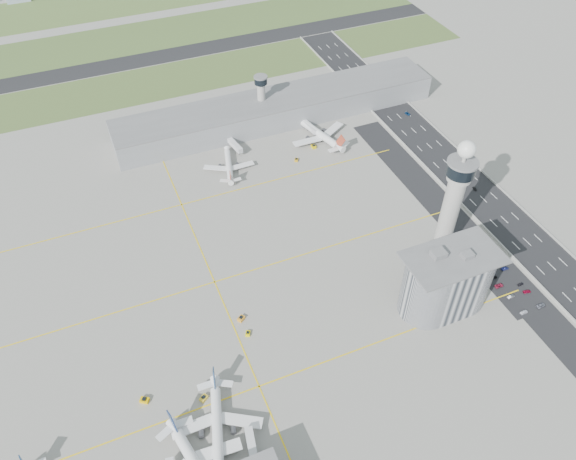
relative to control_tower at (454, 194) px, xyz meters
name	(u,v)px	position (x,y,z in m)	size (l,w,h in m)	color
ground	(317,302)	(-72.00, -8.00, -35.04)	(1000.00, 1000.00, 0.00)	gray
grass_strip_0	(160,82)	(-92.00, 217.00, -35.00)	(480.00, 50.00, 0.08)	#4C602D
grass_strip_1	(138,38)	(-92.00, 292.00, -35.00)	(480.00, 60.00, 0.08)	#425528
grass_strip_2	(119,1)	(-92.00, 372.00, -35.00)	(480.00, 70.00, 0.08)	#556E34
runway	(148,59)	(-92.00, 254.00, -34.98)	(480.00, 22.00, 0.10)	black
highway	(519,234)	(43.00, -8.00, -34.99)	(28.00, 500.00, 0.10)	black
barrier_left	(497,241)	(29.00, -8.00, -34.44)	(0.60, 500.00, 1.20)	#9E9E99
barrier_right	(541,226)	(57.00, -8.00, -34.44)	(0.60, 500.00, 1.20)	#9E9E99
landside_road	(492,261)	(18.00, -18.00, -35.00)	(18.00, 260.00, 0.08)	black
parking_lot	(504,279)	(16.00, -30.00, -34.99)	(20.00, 44.00, 0.10)	black
taxiway_line_h_0	(259,386)	(-112.00, -38.00, -35.04)	(260.00, 0.60, 0.01)	yellow
taxiway_line_h_1	(215,282)	(-112.00, 22.00, -35.04)	(260.00, 0.60, 0.01)	yellow
taxiway_line_h_2	(182,205)	(-112.00, 82.00, -35.04)	(260.00, 0.60, 0.01)	yellow
taxiway_line_v	(215,282)	(-112.00, 22.00, -35.04)	(0.60, 260.00, 0.01)	yellow
control_tower	(454,194)	(0.00, 0.00, 0.00)	(14.00, 14.00, 64.50)	#ADAAA5
secondary_tower	(261,95)	(-42.00, 142.00, -16.24)	(8.60, 8.60, 31.90)	#ADAAA5
admin_building	(447,281)	(-20.01, -30.00, -19.74)	(42.00, 24.00, 33.50)	#B2B2B7
terminal_pier	(277,109)	(-32.00, 140.00, -27.14)	(210.00, 32.00, 15.80)	gray
airplane_near_c	(216,424)	(-133.13, -49.58, -29.22)	(41.60, 35.36, 11.65)	white
airplane_far_a	(228,162)	(-77.85, 102.55, -30.12)	(35.12, 29.85, 9.83)	white
airplane_far_b	(319,129)	(-16.51, 110.28, -28.61)	(45.90, 39.02, 12.85)	white
jet_bridge_far_0	(230,142)	(-70.00, 124.00, -32.19)	(14.00, 3.00, 5.70)	silver
jet_bridge_far_1	(304,124)	(-20.00, 124.00, -32.19)	(14.00, 3.00, 5.70)	silver
tug_0	(144,400)	(-156.05, -26.59, -34.05)	(2.35, 3.42, 1.99)	#F4B800
tug_1	(204,398)	(-134.19, -34.83, -34.11)	(2.20, 3.20, 1.86)	yellow
tug_2	(248,333)	(-107.53, -12.35, -34.25)	(1.87, 2.72, 1.58)	#F5DC00
tug_3	(241,318)	(-107.57, -3.71, -34.09)	(2.25, 3.27, 1.90)	orange
tug_4	(296,160)	(-38.52, 94.03, -34.24)	(1.90, 2.76, 1.61)	gold
tug_5	(314,146)	(-23.51, 102.10, -34.06)	(2.33, 3.39, 1.97)	#E3C006
car_lot_0	(524,312)	(11.35, -49.64, -34.39)	(1.55, 3.85, 1.31)	white
car_lot_1	(511,296)	(11.86, -40.01, -34.40)	(1.35, 3.88, 1.28)	gray
car_lot_2	(499,286)	(10.94, -32.54, -34.43)	(2.02, 4.39, 1.22)	#9D203E
car_lot_3	(493,277)	(11.56, -27.09, -34.41)	(1.75, 4.31, 1.25)	black
car_lot_4	(481,266)	(10.48, -19.18, -34.43)	(1.44, 3.58, 1.22)	navy
car_lot_5	(477,258)	(11.98, -13.87, -34.48)	(1.19, 3.40, 1.12)	white
car_lot_6	(541,306)	(21.02, -49.62, -34.41)	(2.08, 4.51, 1.25)	slate
car_lot_7	(527,291)	(20.73, -40.45, -34.48)	(1.58, 3.88, 1.13)	maroon
car_lot_8	(521,284)	(20.96, -35.69, -34.49)	(1.29, 3.21, 1.09)	black
car_lot_9	(505,269)	(20.33, -24.82, -34.41)	(1.33, 3.83, 1.26)	navy
car_lot_10	(496,258)	(20.91, -17.61, -34.46)	(1.91, 4.15, 1.15)	silver
car_lot_11	(494,255)	(21.37, -15.28, -34.41)	(1.77, 4.34, 1.26)	slate
car_hw_1	(475,189)	(43.48, 30.78, -34.48)	(1.18, 3.38, 1.11)	black
car_hw_2	(408,114)	(49.32, 111.83, -34.45)	(1.96, 4.25, 1.18)	navy
car_hw_4	(347,75)	(35.70, 173.67, -34.49)	(1.31, 3.25, 1.11)	#9FA1A6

